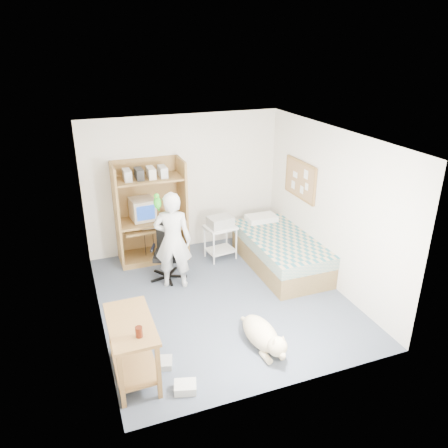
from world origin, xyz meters
The scene contains 21 objects.
floor centered at (0.00, 0.00, 0.00)m, with size 4.00×4.00×0.00m, color #45505E.
wall_back centered at (0.00, 2.00, 1.25)m, with size 3.60×0.02×2.50m, color silver.
wall_right centered at (1.80, 0.00, 1.25)m, with size 0.02×4.00×2.50m, color silver.
wall_left centered at (-1.80, 0.00, 1.25)m, with size 0.02×4.00×2.50m, color silver.
ceiling centered at (0.00, 0.00, 2.50)m, with size 3.60×4.00×0.02m, color white.
computer_hutch centered at (-0.70, 1.74, 0.82)m, with size 1.20×0.63×1.80m.
bed centered at (1.30, 0.62, 0.29)m, with size 1.02×2.02×0.66m.
side_desk centered at (-1.55, -1.20, 0.49)m, with size 0.50×1.00×0.75m.
corkboard centered at (1.77, 0.90, 1.45)m, with size 0.04×0.94×0.66m.
office_chair centered at (-0.61, 0.94, 0.34)m, with size 0.55×0.56×0.96m.
person centered at (-0.58, 0.64, 0.80)m, with size 0.58×0.38×1.59m, color silver.
parrot centered at (-0.78, 0.66, 1.46)m, with size 0.12×0.20×0.32m.
dog centered at (0.09, -1.26, 0.18)m, with size 0.41×1.09×0.41m.
printer_cart centered at (0.44, 1.28, 0.41)m, with size 0.57×0.49×0.62m.
printer centered at (0.44, 1.28, 0.71)m, with size 0.42×0.32×0.18m, color #A6A7A2.
crt_monitor centered at (-0.83, 1.75, 0.96)m, with size 0.43×0.45×0.37m.
keyboard centered at (-0.68, 1.58, 0.67)m, with size 0.45×0.16×0.03m, color beige.
pencil_cup centered at (-0.40, 1.65, 0.82)m, with size 0.08×0.08×0.12m, color gold.
drink_glass centered at (-1.50, -1.49, 0.81)m, with size 0.08×0.08×0.12m, color #42160A.
floor_box_a centered at (-1.06, -1.66, 0.05)m, with size 0.25×0.20×0.10m, color silver.
floor_box_b centered at (-1.19, -1.17, 0.04)m, with size 0.18×0.22×0.08m, color #AAAAA5.
Camera 1 is at (-2.00, -5.39, 3.69)m, focal length 35.00 mm.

